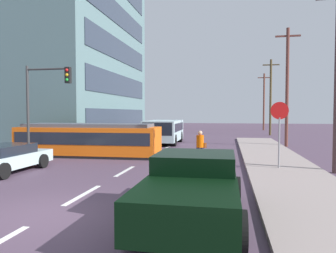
# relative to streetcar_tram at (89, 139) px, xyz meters

# --- Properties ---
(ground_plane) EXTENTS (120.00, 120.00, 0.00)m
(ground_plane) POSITION_rel_streetcar_tram_xyz_m (3.65, -0.28, -0.99)
(ground_plane) COLOR #4E3C4E
(sidewalk_curb_right) EXTENTS (3.20, 36.00, 0.14)m
(sidewalk_curb_right) POSITION_rel_streetcar_tram_xyz_m (10.45, -4.28, -0.92)
(sidewalk_curb_right) COLOR gray
(sidewalk_curb_right) RESTS_ON ground
(lane_stripe_1) EXTENTS (0.16, 2.40, 0.01)m
(lane_stripe_1) POSITION_rel_streetcar_tram_xyz_m (3.65, -8.28, -0.98)
(lane_stripe_1) COLOR silver
(lane_stripe_1) RESTS_ON ground
(lane_stripe_2) EXTENTS (0.16, 2.40, 0.01)m
(lane_stripe_2) POSITION_rel_streetcar_tram_xyz_m (3.65, -4.28, -0.98)
(lane_stripe_2) COLOR silver
(lane_stripe_2) RESTS_ON ground
(lane_stripe_3) EXTENTS (0.16, 2.40, 0.01)m
(lane_stripe_3) POSITION_rel_streetcar_tram_xyz_m (3.65, 6.00, -0.98)
(lane_stripe_3) COLOR silver
(lane_stripe_3) RESTS_ON ground
(lane_stripe_4) EXTENTS (0.16, 2.40, 0.01)m
(lane_stripe_4) POSITION_rel_streetcar_tram_xyz_m (3.65, 12.00, -0.98)
(lane_stripe_4) COLOR silver
(lane_stripe_4) RESTS_ON ground
(corner_building) EXTENTS (15.96, 17.55, 19.20)m
(corner_building) POSITION_rel_streetcar_tram_xyz_m (-9.87, 11.05, 8.61)
(corner_building) COLOR slate
(corner_building) RESTS_ON ground
(streetcar_tram) EXTENTS (8.30, 2.78, 1.91)m
(streetcar_tram) POSITION_rel_streetcar_tram_xyz_m (0.00, 0.00, 0.00)
(streetcar_tram) COLOR orange
(streetcar_tram) RESTS_ON ground
(city_bus) EXTENTS (2.63, 5.59, 1.91)m
(city_bus) POSITION_rel_streetcar_tram_xyz_m (2.86, 7.98, 0.11)
(city_bus) COLOR #A4BDC2
(city_bus) RESTS_ON ground
(pedestrian_crossing) EXTENTS (0.49, 0.36, 1.67)m
(pedestrian_crossing) POSITION_rel_streetcar_tram_xyz_m (6.71, -1.88, -0.04)
(pedestrian_crossing) COLOR #232051
(pedestrian_crossing) RESTS_ON ground
(pickup_truck_parked) EXTENTS (2.30, 5.01, 1.55)m
(pickup_truck_parked) POSITION_rel_streetcar_tram_xyz_m (7.27, -10.01, -0.19)
(pickup_truck_parked) COLOR black
(pickup_truck_parked) RESTS_ON ground
(parked_sedan_mid) EXTENTS (2.05, 4.30, 1.19)m
(parked_sedan_mid) POSITION_rel_streetcar_tram_xyz_m (-1.26, -5.49, -0.36)
(parked_sedan_mid) COLOR silver
(parked_sedan_mid) RESTS_ON ground
(parked_sedan_far) EXTENTS (2.15, 4.12, 1.19)m
(parked_sedan_far) POSITION_rel_streetcar_tram_xyz_m (-1.95, 3.96, -0.36)
(parked_sedan_far) COLOR #316635
(parked_sedan_far) RESTS_ON ground
(stop_sign) EXTENTS (0.76, 0.07, 2.88)m
(stop_sign) POSITION_rel_streetcar_tram_xyz_m (10.24, -2.91, 1.21)
(stop_sign) COLOR gray
(stop_sign) RESTS_ON sidewalk_curb_right
(traffic_light_mast) EXTENTS (2.60, 0.33, 5.07)m
(traffic_light_mast) POSITION_rel_streetcar_tram_xyz_m (-1.60, -1.97, 2.55)
(traffic_light_mast) COLOR #333333
(traffic_light_mast) RESTS_ON ground
(utility_pole_mid) EXTENTS (1.80, 0.24, 8.85)m
(utility_pole_mid) POSITION_rel_streetcar_tram_xyz_m (12.35, 7.64, 3.62)
(utility_pole_mid) COLOR brown
(utility_pole_mid) RESTS_ON ground
(utility_pole_far) EXTENTS (1.80, 0.24, 8.50)m
(utility_pole_far) POSITION_rel_streetcar_tram_xyz_m (12.69, 19.73, 3.45)
(utility_pole_far) COLOR #4F4024
(utility_pole_far) RESTS_ON ground
(utility_pole_distant) EXTENTS (1.80, 0.24, 8.21)m
(utility_pole_distant) POSITION_rel_streetcar_tram_xyz_m (13.08, 30.18, 3.30)
(utility_pole_distant) COLOR brown
(utility_pole_distant) RESTS_ON ground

